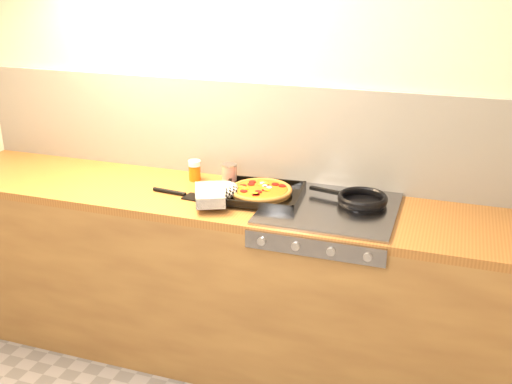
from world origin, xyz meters
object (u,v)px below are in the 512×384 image
(pizza_on_tray, at_px, (247,192))
(tomato_can, at_px, (229,175))
(frying_pan, at_px, (361,200))
(juice_glass, at_px, (195,170))

(pizza_on_tray, distance_m, tomato_can, 0.23)
(frying_pan, distance_m, juice_glass, 0.88)
(tomato_can, xyz_separation_m, juice_glass, (-0.19, 0.00, -0.00))
(frying_pan, height_order, juice_glass, juice_glass)
(frying_pan, height_order, tomato_can, tomato_can)
(pizza_on_tray, bearing_deg, tomato_can, 132.72)
(tomato_can, distance_m, juice_glass, 0.19)
(frying_pan, bearing_deg, juice_glass, 174.66)
(juice_glass, bearing_deg, pizza_on_tray, -26.27)
(pizza_on_tray, height_order, juice_glass, juice_glass)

